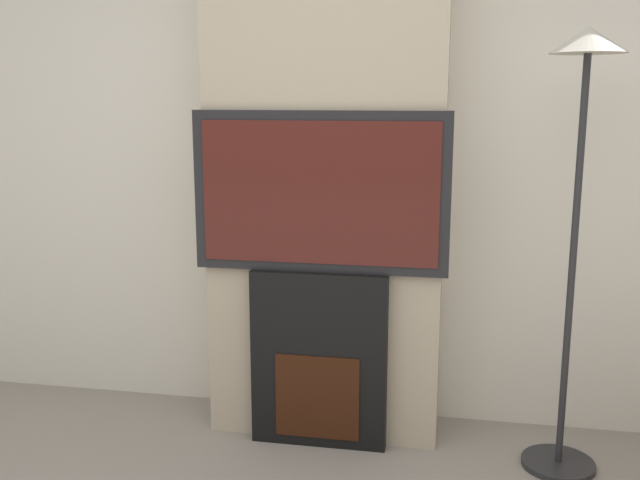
# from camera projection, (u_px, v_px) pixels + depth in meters

# --- Properties ---
(wall_back) EXTENTS (6.00, 0.06, 2.70)m
(wall_back) POSITION_uv_depth(u_px,v_px,m) (335.00, 148.00, 3.48)
(wall_back) COLOR silver
(wall_back) RESTS_ON ground_plane
(chimney_breast) EXTENTS (1.08, 0.36, 2.70)m
(chimney_breast) POSITION_uv_depth(u_px,v_px,m) (327.00, 151.00, 3.28)
(chimney_breast) COLOR tan
(chimney_breast) RESTS_ON ground_plane
(fireplace) EXTENTS (0.63, 0.15, 0.83)m
(fireplace) POSITION_uv_depth(u_px,v_px,m) (320.00, 358.00, 3.29)
(fireplace) COLOR black
(fireplace) RESTS_ON ground_plane
(television) EXTENTS (1.14, 0.07, 0.71)m
(television) POSITION_uv_depth(u_px,v_px,m) (320.00, 193.00, 3.14)
(television) COLOR black
(television) RESTS_ON fireplace
(floor_lamp) EXTENTS (0.32, 0.32, 1.86)m
(floor_lamp) POSITION_uv_depth(u_px,v_px,m) (580.00, 156.00, 2.87)
(floor_lamp) COLOR #262628
(floor_lamp) RESTS_ON ground_plane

